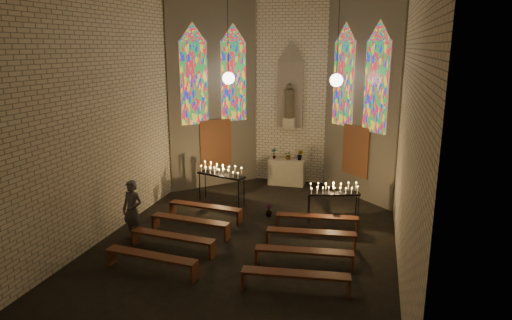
# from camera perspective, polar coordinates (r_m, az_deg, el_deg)

# --- Properties ---
(floor) EXTENTS (12.00, 12.00, 0.00)m
(floor) POSITION_cam_1_polar(r_m,az_deg,el_deg) (13.10, -0.85, -9.86)
(floor) COLOR black
(floor) RESTS_ON ground
(room) EXTENTS (8.22, 12.43, 7.00)m
(room) POSITION_cam_1_polar(r_m,az_deg,el_deg) (15.33, 2.54, 8.07)
(room) COLOR beige
(room) RESTS_ON ground
(altar) EXTENTS (1.40, 0.60, 1.00)m
(altar) POSITION_cam_1_polar(r_m,az_deg,el_deg) (17.94, 3.85, -1.53)
(altar) COLOR beige
(altar) RESTS_ON ground
(flower_vase_left) EXTENTS (0.26, 0.21, 0.42)m
(flower_vase_left) POSITION_cam_1_polar(r_m,az_deg,el_deg) (17.93, 2.26, 0.83)
(flower_vase_left) COLOR #4C723F
(flower_vase_left) RESTS_ON altar
(flower_vase_center) EXTENTS (0.35, 0.32, 0.36)m
(flower_vase_center) POSITION_cam_1_polar(r_m,az_deg,el_deg) (17.80, 4.11, 0.60)
(flower_vase_center) COLOR #4C723F
(flower_vase_center) RESTS_ON altar
(flower_vase_right) EXTENTS (0.28, 0.25, 0.42)m
(flower_vase_right) POSITION_cam_1_polar(r_m,az_deg,el_deg) (17.75, 5.53, 0.62)
(flower_vase_right) COLOR #4C723F
(flower_vase_right) RESTS_ON altar
(aisle_flower_pot) EXTENTS (0.24, 0.24, 0.39)m
(aisle_flower_pot) POSITION_cam_1_polar(r_m,az_deg,el_deg) (14.69, 1.61, -6.33)
(aisle_flower_pot) COLOR #4C723F
(aisle_flower_pot) RESTS_ON ground
(votive_stand_left) EXTENTS (1.81, 0.92, 1.30)m
(votive_stand_left) POSITION_cam_1_polar(r_m,az_deg,el_deg) (15.65, -4.39, -1.55)
(votive_stand_left) COLOR black
(votive_stand_left) RESTS_ON ground
(votive_stand_right) EXTENTS (1.64, 0.80, 1.18)m
(votive_stand_right) POSITION_cam_1_polar(r_m,az_deg,el_deg) (14.18, 9.69, -3.81)
(votive_stand_right) COLOR black
(votive_stand_right) RESTS_ON ground
(pew_left_0) EXTENTS (2.43, 0.59, 0.46)m
(pew_left_0) POSITION_cam_1_polar(r_m,az_deg,el_deg) (14.48, -6.38, -5.96)
(pew_left_0) COLOR #4F2616
(pew_left_0) RESTS_ON ground
(pew_right_0) EXTENTS (2.43, 0.59, 0.46)m
(pew_right_0) POSITION_cam_1_polar(r_m,az_deg,el_deg) (13.67, 7.61, -7.24)
(pew_right_0) COLOR #4F2616
(pew_right_0) RESTS_ON ground
(pew_left_1) EXTENTS (2.43, 0.59, 0.46)m
(pew_left_1) POSITION_cam_1_polar(r_m,az_deg,el_deg) (13.44, -8.23, -7.64)
(pew_left_1) COLOR #4F2616
(pew_left_1) RESTS_ON ground
(pew_right_1) EXTENTS (2.43, 0.59, 0.46)m
(pew_right_1) POSITION_cam_1_polar(r_m,az_deg,el_deg) (12.56, 6.89, -9.18)
(pew_right_1) COLOR #4F2616
(pew_right_1) RESTS_ON ground
(pew_left_2) EXTENTS (2.43, 0.59, 0.46)m
(pew_left_2) POSITION_cam_1_polar(r_m,az_deg,el_deg) (12.44, -10.40, -9.57)
(pew_left_2) COLOR #4F2616
(pew_left_2) RESTS_ON ground
(pew_right_2) EXTENTS (2.43, 0.59, 0.46)m
(pew_right_2) POSITION_cam_1_polar(r_m,az_deg,el_deg) (11.48, 6.03, -11.49)
(pew_right_2) COLOR #4F2616
(pew_right_2) RESTS_ON ground
(pew_left_3) EXTENTS (2.43, 0.59, 0.46)m
(pew_left_3) POSITION_cam_1_polar(r_m,az_deg,el_deg) (11.47, -12.98, -11.83)
(pew_left_3) COLOR #4F2616
(pew_left_3) RESTS_ON ground
(pew_right_3) EXTENTS (2.43, 0.59, 0.46)m
(pew_right_3) POSITION_cam_1_polar(r_m,az_deg,el_deg) (10.42, 4.96, -14.27)
(pew_right_3) COLOR #4F2616
(pew_right_3) RESTS_ON ground
(visitor) EXTENTS (0.68, 0.49, 1.72)m
(visitor) POSITION_cam_1_polar(r_m,az_deg,el_deg) (13.25, -15.19, -6.09)
(visitor) COLOR #4D4D57
(visitor) RESTS_ON ground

